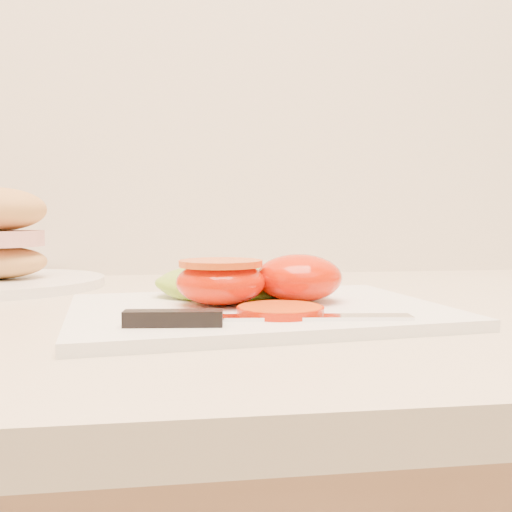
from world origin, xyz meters
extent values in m
cube|color=white|center=(-0.50, 1.61, 0.94)|extent=(0.36, 0.28, 0.01)
ellipsoid|color=red|center=(-0.46, 1.63, 0.96)|extent=(0.08, 0.08, 0.05)
ellipsoid|color=red|center=(-0.54, 1.62, 0.96)|extent=(0.08, 0.08, 0.04)
cylinder|color=#BE2D09|center=(-0.54, 1.62, 0.98)|extent=(0.08, 0.08, 0.01)
cylinder|color=orange|center=(-0.49, 1.56, 0.94)|extent=(0.07, 0.07, 0.01)
ellipsoid|color=#99C133|center=(-0.53, 1.68, 0.95)|extent=(0.15, 0.10, 0.03)
ellipsoid|color=#99C133|center=(-0.48, 1.69, 0.95)|extent=(0.14, 0.12, 0.03)
cube|color=silver|center=(-0.47, 1.53, 0.94)|extent=(0.15, 0.04, 0.00)
cube|color=black|center=(-0.58, 1.52, 0.95)|extent=(0.08, 0.02, 0.01)
camera|label=1|loc=(-0.58, 1.10, 1.02)|focal=40.00mm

